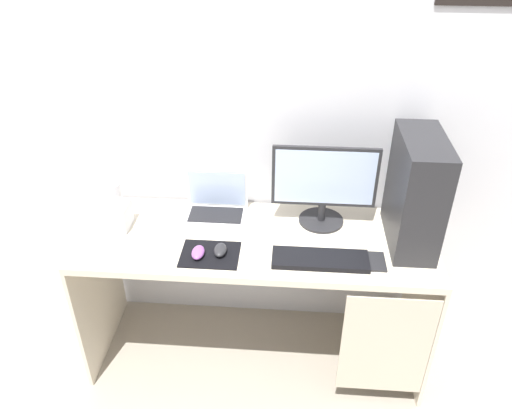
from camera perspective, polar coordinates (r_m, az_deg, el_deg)
The scene contains 13 objects.
ground_plane at distance 2.88m, azimuth -0.00°, elevation -16.04°, with size 8.00×8.00×0.00m, color #9E9384.
wall_back at distance 2.40m, azimuth 0.69°, elevation 11.53°, with size 4.00×0.05×2.60m.
desk at distance 2.44m, azimuth 0.50°, elevation -6.60°, with size 1.65×0.59×0.77m.
pc_tower at distance 2.31m, azimuth 17.53°, elevation 1.33°, with size 0.19×0.41×0.51m, color #232326.
monitor at distance 2.37m, azimuth 7.67°, elevation 2.16°, with size 0.49×0.22×0.40m.
laptop at distance 2.50m, azimuth -4.52°, elevation -0.29°, with size 0.30×0.22×0.23m.
speaker at distance 2.63m, azimuth -15.67°, elevation 0.92°, with size 0.08×0.08×0.14m, color silver.
projector at distance 2.50m, azimuth -16.30°, elevation -1.21°, with size 0.20×0.14×0.12m, color silver.
keyboard at distance 2.23m, azimuth 7.24°, elevation -6.15°, with size 0.42×0.14×0.02m, color black.
mousepad at distance 2.26m, azimuth -5.19°, elevation -5.61°, with size 0.26×0.20×0.01m, color black.
mouse_left at distance 2.25m, azimuth -4.04°, elevation -5.13°, with size 0.06×0.10×0.03m, color #232326.
mouse_right at distance 2.25m, azimuth -6.54°, elevation -5.38°, with size 0.06×0.10×0.03m, color #8C4C99.
cell_phone at distance 2.27m, azimuth 13.49°, elevation -6.27°, with size 0.07×0.13×0.01m, color #232326.
Camera 1 is at (0.15, -1.90, 2.17)m, focal length 35.53 mm.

